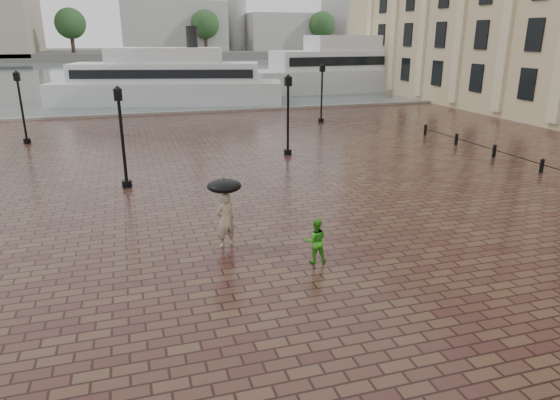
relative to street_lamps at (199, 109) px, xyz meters
name	(u,v)px	position (x,y,z in m)	size (l,w,h in m)	color
ground	(334,260)	(1.50, -17.50, -2.33)	(300.00, 300.00, 0.00)	#3D1F1B
harbour_water	(153,70)	(1.50, 74.50, -2.33)	(240.00, 240.00, 0.00)	#485157
quay_edge	(194,113)	(1.50, 14.50, -2.33)	(80.00, 0.60, 0.30)	slate
far_shore	(140,53)	(1.50, 142.50, -1.33)	(300.00, 60.00, 2.00)	#4C4C47
distant_skyline	(292,26)	(49.64, 132.50, 7.13)	(102.50, 22.00, 33.00)	gray
far_trees	(140,24)	(1.50, 120.50, 7.09)	(188.00, 8.00, 13.50)	#2D2119
bollard_row	(542,165)	(15.50, -11.00, -1.93)	(0.22, 21.22, 0.73)	black
street_lamps	(199,109)	(0.00, 0.00, 0.00)	(21.44, 14.44, 4.40)	black
adult_pedestrian	(225,220)	(-1.47, -15.43, -1.42)	(0.66, 0.44, 1.82)	tan
child_pedestrian	(316,241)	(0.90, -17.44, -1.63)	(0.68, 0.53, 1.39)	green
ferry_near	(167,81)	(-0.13, 21.39, -0.10)	(23.25, 10.81, 7.42)	silver
ferry_far	(360,68)	(23.77, 27.27, 0.37)	(27.61, 7.77, 8.97)	silver
umbrella	(224,186)	(-1.47, -15.43, -0.27)	(1.10, 1.10, 1.18)	black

